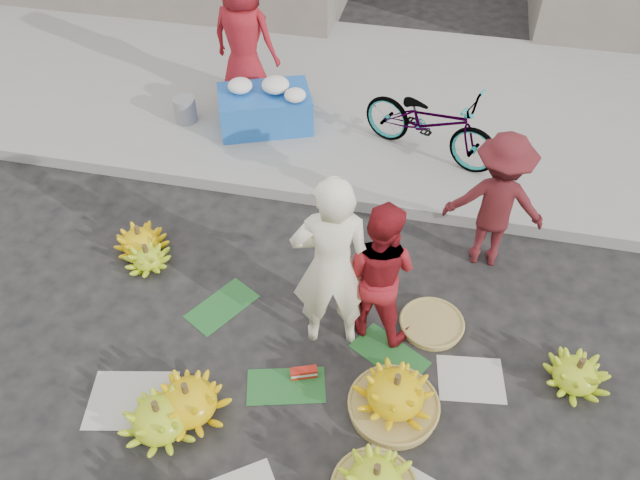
% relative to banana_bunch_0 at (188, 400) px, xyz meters
% --- Properties ---
extents(ground, '(80.00, 80.00, 0.00)m').
position_rel_banana_bunch_0_xyz_m(ground, '(0.79, 0.60, -0.17)').
color(ground, black).
rests_on(ground, ground).
extents(curb, '(40.00, 0.25, 0.15)m').
position_rel_banana_bunch_0_xyz_m(curb, '(0.79, 2.80, -0.10)').
color(curb, gray).
rests_on(curb, ground).
extents(sidewalk, '(40.00, 4.00, 0.12)m').
position_rel_banana_bunch_0_xyz_m(sidewalk, '(0.79, 4.90, -0.11)').
color(sidewalk, gray).
rests_on(sidewalk, ground).
extents(newspaper_scatter, '(3.20, 1.80, 0.00)m').
position_rel_banana_bunch_0_xyz_m(newspaper_scatter, '(0.79, -0.20, -0.17)').
color(newspaper_scatter, beige).
rests_on(newspaper_scatter, ground).
extents(banana_leaves, '(2.00, 1.00, 0.00)m').
position_rel_banana_bunch_0_xyz_m(banana_leaves, '(0.69, 0.80, -0.17)').
color(banana_leaves, '#1B5222').
rests_on(banana_leaves, ground).
extents(banana_bunch_0, '(0.82, 0.82, 0.39)m').
position_rel_banana_bunch_0_xyz_m(banana_bunch_0, '(0.00, 0.00, 0.00)').
color(banana_bunch_0, yellow).
rests_on(banana_bunch_0, ground).
extents(banana_bunch_1, '(0.73, 0.73, 0.38)m').
position_rel_banana_bunch_0_xyz_m(banana_bunch_1, '(-0.16, -0.19, -0.01)').
color(banana_bunch_1, '#93C11B').
rests_on(banana_bunch_1, ground).
extents(banana_bunch_4, '(0.81, 0.81, 0.48)m').
position_rel_banana_bunch_0_xyz_m(banana_bunch_4, '(1.59, 0.37, 0.04)').
color(banana_bunch_4, olive).
rests_on(banana_bunch_4, ground).
extents(banana_bunch_5, '(0.68, 0.68, 0.33)m').
position_rel_banana_bunch_0_xyz_m(banana_bunch_5, '(3.01, 0.94, -0.03)').
color(banana_bunch_5, '#93C11B').
rests_on(banana_bunch_5, ground).
extents(banana_bunch_6, '(0.49, 0.49, 0.28)m').
position_rel_banana_bunch_0_xyz_m(banana_bunch_6, '(-0.99, 1.44, -0.06)').
color(banana_bunch_6, '#93C11B').
rests_on(banana_bunch_6, ground).
extents(banana_bunch_7, '(0.67, 0.67, 0.33)m').
position_rel_banana_bunch_0_xyz_m(banana_bunch_7, '(-1.14, 1.62, -0.03)').
color(banana_bunch_7, yellow).
rests_on(banana_bunch_7, ground).
extents(basket_spare, '(0.63, 0.63, 0.06)m').
position_rel_banana_bunch_0_xyz_m(basket_spare, '(1.81, 1.28, -0.14)').
color(basket_spare, olive).
rests_on(basket_spare, ground).
extents(incense_stack, '(0.23, 0.15, 0.09)m').
position_rel_banana_bunch_0_xyz_m(incense_stack, '(0.81, 0.52, -0.12)').
color(incense_stack, red).
rests_on(incense_stack, ground).
extents(vendor_cream, '(0.73, 0.57, 1.78)m').
position_rel_banana_bunch_0_xyz_m(vendor_cream, '(0.93, 1.00, 0.71)').
color(vendor_cream, white).
rests_on(vendor_cream, ground).
extents(vendor_red, '(0.80, 0.68, 1.42)m').
position_rel_banana_bunch_0_xyz_m(vendor_red, '(1.29, 1.19, 0.54)').
color(vendor_red, '#AF1A21').
rests_on(vendor_red, ground).
extents(man_striped, '(0.94, 0.54, 1.45)m').
position_rel_banana_bunch_0_xyz_m(man_striped, '(2.23, 2.28, 0.55)').
color(man_striped, maroon).
rests_on(man_striped, ground).
extents(flower_table, '(1.27, 1.04, 0.63)m').
position_rel_banana_bunch_0_xyz_m(flower_table, '(-0.47, 3.88, 0.21)').
color(flower_table, blue).
rests_on(flower_table, sidewalk).
extents(grey_bucket, '(0.27, 0.27, 0.31)m').
position_rel_banana_bunch_0_xyz_m(grey_bucket, '(-1.48, 3.78, 0.10)').
color(grey_bucket, gray).
rests_on(grey_bucket, sidewalk).
extents(flower_vendor, '(0.92, 0.68, 1.72)m').
position_rel_banana_bunch_0_xyz_m(flower_vendor, '(-0.84, 4.36, 0.80)').
color(flower_vendor, '#AF1A21').
rests_on(flower_vendor, sidewalk).
extents(bicycle, '(1.16, 1.75, 0.87)m').
position_rel_banana_bunch_0_xyz_m(bicycle, '(1.52, 3.73, 0.38)').
color(bicycle, gray).
rests_on(bicycle, sidewalk).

